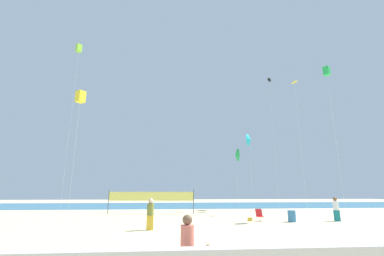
{
  "coord_description": "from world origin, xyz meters",
  "views": [
    {
      "loc": [
        -1.27,
        -15.88,
        2.24
      ],
      "look_at": [
        0.93,
        8.01,
        8.1
      ],
      "focal_mm": 24.29,
      "sensor_mm": 36.0,
      "label": 1
    }
  ],
  "objects_px": {
    "kite_yellow_diamond": "(294,83)",
    "kite_cyan_delta": "(249,140)",
    "beachgoer_white_shirt": "(336,208)",
    "volleyball_net": "(151,197)",
    "trash_barrel": "(292,216)",
    "kite_black_inflatable": "(269,80)",
    "kite_lime_box": "(79,49)",
    "kite_green_box": "(327,72)",
    "mother_figure": "(187,244)",
    "kite_yellow_box": "(80,97)",
    "beach_handbag": "(250,219)",
    "beachgoer_olive_shirt": "(150,213)",
    "kite_green_delta": "(236,155)",
    "folding_beach_chair": "(260,215)"
  },
  "relations": [
    {
      "from": "trash_barrel",
      "to": "kite_green_box",
      "type": "relative_size",
      "value": 0.06
    },
    {
      "from": "kite_green_delta",
      "to": "mother_figure",
      "type": "bearing_deg",
      "value": -107.98
    },
    {
      "from": "beachgoer_olive_shirt",
      "to": "kite_yellow_box",
      "type": "xyz_separation_m",
      "value": [
        -6.48,
        4.83,
        8.99
      ]
    },
    {
      "from": "trash_barrel",
      "to": "mother_figure",
      "type": "bearing_deg",
      "value": -125.61
    },
    {
      "from": "kite_yellow_diamond",
      "to": "kite_cyan_delta",
      "type": "bearing_deg",
      "value": 151.16
    },
    {
      "from": "trash_barrel",
      "to": "kite_cyan_delta",
      "type": "distance_m",
      "value": 13.59
    },
    {
      "from": "mother_figure",
      "to": "beachgoer_white_shirt",
      "type": "relative_size",
      "value": 0.89
    },
    {
      "from": "beachgoer_white_shirt",
      "to": "volleyball_net",
      "type": "bearing_deg",
      "value": -90.18
    },
    {
      "from": "kite_yellow_box",
      "to": "kite_green_delta",
      "type": "height_order",
      "value": "kite_yellow_box"
    },
    {
      "from": "kite_green_box",
      "to": "kite_yellow_box",
      "type": "bearing_deg",
      "value": -179.27
    },
    {
      "from": "beachgoer_olive_shirt",
      "to": "kite_yellow_diamond",
      "type": "bearing_deg",
      "value": -21.37
    },
    {
      "from": "kite_yellow_box",
      "to": "kite_green_delta",
      "type": "relative_size",
      "value": 1.35
    },
    {
      "from": "beachgoer_olive_shirt",
      "to": "kite_yellow_box",
      "type": "distance_m",
      "value": 12.09
    },
    {
      "from": "kite_cyan_delta",
      "to": "kite_yellow_box",
      "type": "xyz_separation_m",
      "value": [
        -17.48,
        -9.43,
        1.53
      ]
    },
    {
      "from": "beachgoer_olive_shirt",
      "to": "beach_handbag",
      "type": "bearing_deg",
      "value": -27.69
    },
    {
      "from": "kite_green_delta",
      "to": "kite_yellow_diamond",
      "type": "distance_m",
      "value": 11.44
    },
    {
      "from": "kite_yellow_diamond",
      "to": "kite_lime_box",
      "type": "height_order",
      "value": "kite_lime_box"
    },
    {
      "from": "beach_handbag",
      "to": "kite_lime_box",
      "type": "bearing_deg",
      "value": 155.82
    },
    {
      "from": "beach_handbag",
      "to": "kite_lime_box",
      "type": "relative_size",
      "value": 0.02
    },
    {
      "from": "trash_barrel",
      "to": "kite_yellow_box",
      "type": "height_order",
      "value": "kite_yellow_box"
    },
    {
      "from": "mother_figure",
      "to": "beach_handbag",
      "type": "distance_m",
      "value": 14.49
    },
    {
      "from": "volleyball_net",
      "to": "kite_yellow_box",
      "type": "xyz_separation_m",
      "value": [
        -5.76,
        -7.09,
        8.33
      ]
    },
    {
      "from": "kite_green_box",
      "to": "kite_black_inflatable",
      "type": "distance_m",
      "value": 12.38
    },
    {
      "from": "kite_green_delta",
      "to": "trash_barrel",
      "type": "bearing_deg",
      "value": -88.04
    },
    {
      "from": "kite_lime_box",
      "to": "kite_cyan_delta",
      "type": "bearing_deg",
      "value": 6.6
    },
    {
      "from": "mother_figure",
      "to": "kite_yellow_box",
      "type": "xyz_separation_m",
      "value": [
        -8.04,
        13.9,
        9.11
      ]
    },
    {
      "from": "volleyball_net",
      "to": "kite_yellow_box",
      "type": "distance_m",
      "value": 12.36
    },
    {
      "from": "trash_barrel",
      "to": "kite_yellow_diamond",
      "type": "bearing_deg",
      "value": 55.5
    },
    {
      "from": "mother_figure",
      "to": "volleyball_net",
      "type": "bearing_deg",
      "value": 92.46
    },
    {
      "from": "trash_barrel",
      "to": "kite_yellow_box",
      "type": "bearing_deg",
      "value": 174.84
    },
    {
      "from": "volleyball_net",
      "to": "kite_yellow_box",
      "type": "relative_size",
      "value": 0.86
    },
    {
      "from": "kite_cyan_delta",
      "to": "kite_green_box",
      "type": "distance_m",
      "value": 11.58
    },
    {
      "from": "beachgoer_white_shirt",
      "to": "trash_barrel",
      "type": "distance_m",
      "value": 3.73
    },
    {
      "from": "beachgoer_white_shirt",
      "to": "beachgoer_olive_shirt",
      "type": "distance_m",
      "value": 14.52
    },
    {
      "from": "folding_beach_chair",
      "to": "kite_black_inflatable",
      "type": "relative_size",
      "value": 0.05
    },
    {
      "from": "trash_barrel",
      "to": "kite_yellow_diamond",
      "type": "distance_m",
      "value": 17.63
    },
    {
      "from": "trash_barrel",
      "to": "kite_black_inflatable",
      "type": "bearing_deg",
      "value": 70.47
    },
    {
      "from": "folding_beach_chair",
      "to": "beachgoer_olive_shirt",
      "type": "bearing_deg",
      "value": -165.69
    },
    {
      "from": "kite_green_box",
      "to": "kite_yellow_diamond",
      "type": "bearing_deg",
      "value": 89.93
    },
    {
      "from": "kite_green_box",
      "to": "kite_lime_box",
      "type": "bearing_deg",
      "value": 165.33
    },
    {
      "from": "kite_cyan_delta",
      "to": "kite_lime_box",
      "type": "height_order",
      "value": "kite_lime_box"
    },
    {
      "from": "trash_barrel",
      "to": "kite_green_delta",
      "type": "height_order",
      "value": "kite_green_delta"
    },
    {
      "from": "mother_figure",
      "to": "kite_black_inflatable",
      "type": "bearing_deg",
      "value": 58.42
    },
    {
      "from": "kite_yellow_box",
      "to": "kite_yellow_diamond",
      "type": "height_order",
      "value": "kite_yellow_diamond"
    },
    {
      "from": "beachgoer_white_shirt",
      "to": "folding_beach_chair",
      "type": "distance_m",
      "value": 5.95
    },
    {
      "from": "mother_figure",
      "to": "beachgoer_white_shirt",
      "type": "distance_m",
      "value": 17.7
    },
    {
      "from": "kite_black_inflatable",
      "to": "kite_lime_box",
      "type": "distance_m",
      "value": 25.39
    },
    {
      "from": "folding_beach_chair",
      "to": "volleyball_net",
      "type": "relative_size",
      "value": 0.1
    },
    {
      "from": "kite_black_inflatable",
      "to": "kite_cyan_delta",
      "type": "bearing_deg",
      "value": -149.51
    },
    {
      "from": "kite_cyan_delta",
      "to": "beachgoer_olive_shirt",
      "type": "bearing_deg",
      "value": -127.65
    }
  ]
}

